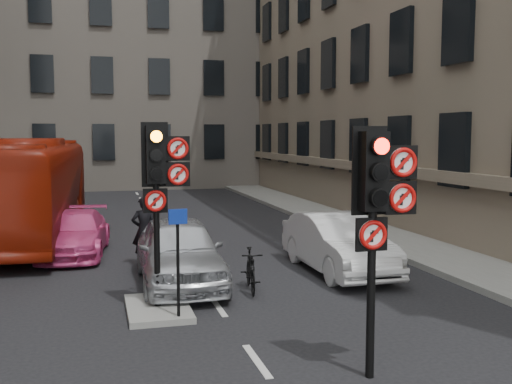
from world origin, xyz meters
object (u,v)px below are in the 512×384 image
car_pink (75,233)px  signal_far (160,174)px  motorcycle (251,270)px  car_silver (179,251)px  car_white (338,243)px  info_sign (178,247)px  bus_red (28,188)px  signal_near (379,197)px  motorcyclist (144,231)px

car_pink → signal_far: bearing=-67.8°
car_pink → motorcycle: bearing=-47.5°
car_silver → car_white: size_ratio=1.03×
info_sign → bus_red: bearing=103.2°
signal_near → bus_red: (-5.99, 13.55, -0.91)m
bus_red → motorcyclist: bus_red is taller
signal_far → motorcyclist: bearing=89.9°
signal_far → car_silver: signal_far is taller
signal_near → signal_far: bearing=123.0°
bus_red → info_sign: bearing=-68.1°
car_pink → motorcycle: car_pink is taller
signal_far → car_silver: bearing=73.0°
signal_far → car_pink: signal_far is taller
car_silver → motorcyclist: motorcyclist is taller
signal_near → bus_red: signal_near is taller
motorcyclist → car_white: bearing=152.3°
motorcycle → motorcyclist: 3.92m
car_silver → bus_red: size_ratio=0.38×
car_pink → signal_near: bearing=-60.8°
signal_near → motorcycle: (-0.55, 5.01, -2.11)m
bus_red → car_white: bearing=-39.5°
motorcycle → info_sign: (-1.84, -1.82, 0.94)m
bus_red → info_sign: (3.60, -10.36, -0.26)m
signal_far → bus_red: signal_far is taller
car_white → car_pink: car_white is taller
signal_far → motorcycle: size_ratio=2.28×
car_white → motorcyclist: 5.08m
car_white → info_sign: bearing=-145.8°
signal_near → car_white: 6.82m
bus_red → info_sign: 10.97m
signal_far → car_pink: 6.79m
car_pink → motorcycle: (3.88, -5.19, -0.15)m
bus_red → motorcyclist: (3.39, -5.23, -0.75)m
car_white → bus_red: (-8.02, 7.31, 0.94)m
car_pink → car_white: bearing=-25.7°
bus_red → motorcycle: bus_red is taller
motorcyclist → bus_red: bearing=-60.6°
car_silver → motorcyclist: size_ratio=2.48×
car_white → motorcyclist: bearing=155.5°
info_sign → signal_near: bearing=-59.2°
car_pink → info_sign: 7.34m
bus_red → motorcyclist: bearing=-54.2°
car_white → car_pink: 7.58m
signal_near → motorcyclist: (-2.59, 8.32, -1.66)m
motorcycle → motorcyclist: size_ratio=0.85×
signal_near → signal_far: 4.77m
bus_red → motorcycle: bearing=-54.7°
car_white → bus_red: bus_red is taller
signal_near → car_silver: signal_near is taller
signal_far → bus_red: (-3.39, 9.55, -1.03)m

